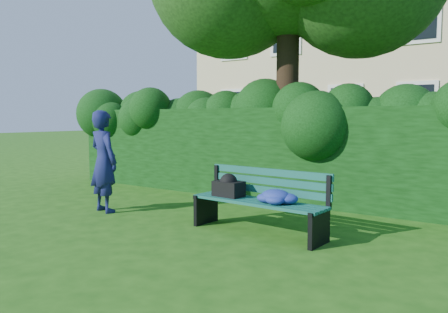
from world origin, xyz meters
The scene contains 5 objects.
ground centered at (0.00, 0.00, 0.00)m, with size 80.00×80.00×0.00m, color #1E4F11.
apartment_building centered at (0.00, 13.99, 6.00)m, with size 16.00×8.08×12.00m.
hedge centered at (0.00, 2.20, 0.90)m, with size 10.00×1.00×1.80m.
park_bench centered at (1.19, -0.29, 0.50)m, with size 2.02×0.69×0.89m.
man_reading centered at (-1.67, -0.59, 0.87)m, with size 0.63×0.42×1.74m, color #171C51.
Camera 1 is at (4.24, -5.50, 1.62)m, focal length 35.00 mm.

